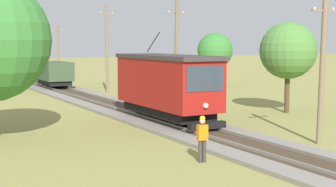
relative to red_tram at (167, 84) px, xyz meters
name	(u,v)px	position (x,y,z in m)	size (l,w,h in m)	color
red_tram	(167,84)	(0.00, 0.00, 0.00)	(2.60, 8.54, 4.79)	maroon
freight_car	(54,73)	(0.00, 22.78, -0.64)	(2.40, 5.20, 2.31)	#384C33
utility_pole_near_tram	(322,67)	(3.34, -8.27, 1.25)	(1.40, 0.39, 6.69)	#7A664C
utility_pole_mid	(176,54)	(3.34, 4.93, 1.55)	(1.40, 0.58, 7.30)	#7A664C
utility_pole_far	(107,47)	(3.34, 17.54, 1.87)	(1.40, 0.28, 7.92)	#7A664C
utility_pole_distant	(58,52)	(3.34, 32.95, 1.16)	(1.40, 0.42, 6.52)	#7A664C
track_worker	(202,137)	(-3.10, -8.69, -1.21)	(0.40, 0.28, 1.78)	#38332D
tree_left_near	(215,51)	(15.88, 19.18, 1.42)	(3.66, 3.66, 5.45)	#4C3823
tree_right_far	(288,51)	(8.81, 0.14, 1.77)	(3.62, 3.62, 5.79)	#4C3823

